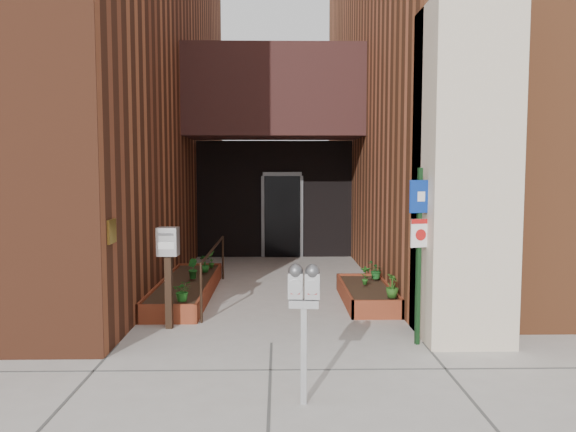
{
  "coord_description": "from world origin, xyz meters",
  "views": [
    {
      "loc": [
        0.09,
        -7.19,
        2.28
      ],
      "look_at": [
        0.25,
        1.8,
        1.52
      ],
      "focal_mm": 35.0,
      "sensor_mm": 36.0,
      "label": 1
    }
  ],
  "objects": [
    {
      "name": "ground",
      "position": [
        0.0,
        0.0,
        0.0
      ],
      "size": [
        80.0,
        80.0,
        0.0
      ],
      "primitive_type": "plane",
      "color": "#9E9991",
      "rests_on": "ground"
    },
    {
      "name": "parking_meter",
      "position": [
        0.34,
        -1.91,
        1.06
      ],
      "size": [
        0.31,
        0.16,
        1.37
      ],
      "color": "#B5B6B8",
      "rests_on": "ground"
    },
    {
      "name": "architecture",
      "position": [
        -0.18,
        6.89,
        4.98
      ],
      "size": [
        20.0,
        14.6,
        10.0
      ],
      "color": "brown",
      "rests_on": "ground"
    },
    {
      "name": "shrub_right_a",
      "position": [
        1.85,
        1.3,
        0.48
      ],
      "size": [
        0.27,
        0.27,
        0.36
      ],
      "primitive_type": "imported",
      "rotation": [
        0.0,
        0.0,
        1.12
      ],
      "color": "#234F16",
      "rests_on": "planter_right"
    },
    {
      "name": "shrub_left_c",
      "position": [
        -1.32,
        3.49,
        0.46
      ],
      "size": [
        0.2,
        0.2,
        0.33
      ],
      "primitive_type": "imported",
      "rotation": [
        0.0,
        0.0,
        3.23
      ],
      "color": "#175219",
      "rests_on": "planter_left"
    },
    {
      "name": "handrail",
      "position": [
        -1.05,
        2.65,
        0.75
      ],
      "size": [
        0.04,
        3.34,
        0.9
      ],
      "color": "black",
      "rests_on": "ground"
    },
    {
      "name": "planter_left",
      "position": [
        -1.55,
        2.7,
        0.13
      ],
      "size": [
        0.9,
        3.6,
        0.3
      ],
      "color": "maroon",
      "rests_on": "ground"
    },
    {
      "name": "sign_post",
      "position": [
        1.9,
        -0.09,
        1.41
      ],
      "size": [
        0.31,
        0.11,
        2.29
      ],
      "color": "#123317",
      "rests_on": "ground"
    },
    {
      "name": "shrub_left_a",
      "position": [
        -1.34,
        1.1,
        0.46
      ],
      "size": [
        0.32,
        0.32,
        0.32
      ],
      "primitive_type": "imported",
      "rotation": [
        0.0,
        0.0,
        0.14
      ],
      "color": "#1E601B",
      "rests_on": "planter_left"
    },
    {
      "name": "shrub_left_b",
      "position": [
        -1.46,
        2.86,
        0.48
      ],
      "size": [
        0.28,
        0.28,
        0.36
      ],
      "primitive_type": "imported",
      "rotation": [
        0.0,
        0.0,
        2.19
      ],
      "color": "#164F18",
      "rests_on": "planter_left"
    },
    {
      "name": "shrub_left_d",
      "position": [
        -1.25,
        3.95,
        0.47
      ],
      "size": [
        0.22,
        0.22,
        0.34
      ],
      "primitive_type": "imported",
      "rotation": [
        0.0,
        0.0,
        4.99
      ],
      "color": "#24601B",
      "rests_on": "planter_left"
    },
    {
      "name": "planter_right",
      "position": [
        1.6,
        2.2,
        0.13
      ],
      "size": [
        0.8,
        2.2,
        0.3
      ],
      "color": "maroon",
      "rests_on": "ground"
    },
    {
      "name": "payment_dropbox",
      "position": [
        -1.47,
        0.71,
        1.05
      ],
      "size": [
        0.3,
        0.24,
        1.46
      ],
      "color": "black",
      "rests_on": "ground"
    },
    {
      "name": "shrub_right_b",
      "position": [
        1.59,
        2.27,
        0.46
      ],
      "size": [
        0.21,
        0.21,
        0.33
      ],
      "primitive_type": "imported",
      "rotation": [
        0.0,
        0.0,
        2.92
      ],
      "color": "#22611B",
      "rests_on": "planter_right"
    },
    {
      "name": "shrub_right_c",
      "position": [
        1.85,
        2.76,
        0.46
      ],
      "size": [
        0.4,
        0.4,
        0.31
      ],
      "primitive_type": "imported",
      "rotation": [
        0.0,
        0.0,
        3.98
      ],
      "color": "#1A5C20",
      "rests_on": "planter_right"
    }
  ]
}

